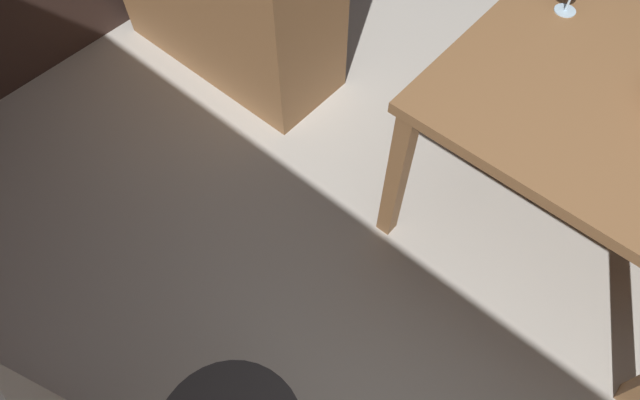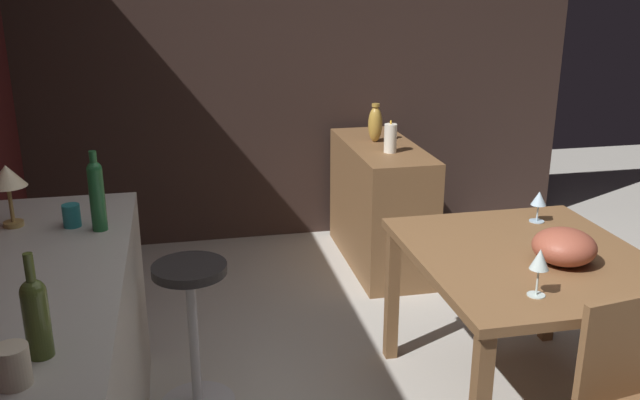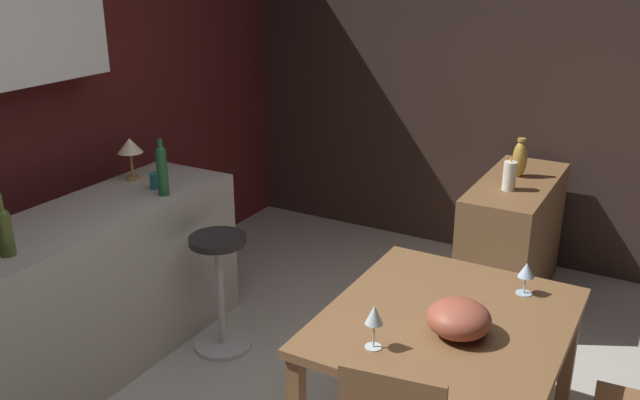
% 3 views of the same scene
% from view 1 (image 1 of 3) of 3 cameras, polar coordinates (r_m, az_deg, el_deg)
% --- Properties ---
extents(ground_plane, '(9.00, 9.00, 0.00)m').
position_cam_1_polar(ground_plane, '(2.15, 21.81, -12.69)').
color(ground_plane, '#B7B2A8').
extents(dining_table, '(1.13, 0.98, 0.74)m').
position_cam_1_polar(dining_table, '(1.90, 30.27, 7.17)').
color(dining_table, brown).
rests_on(dining_table, ground_plane).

